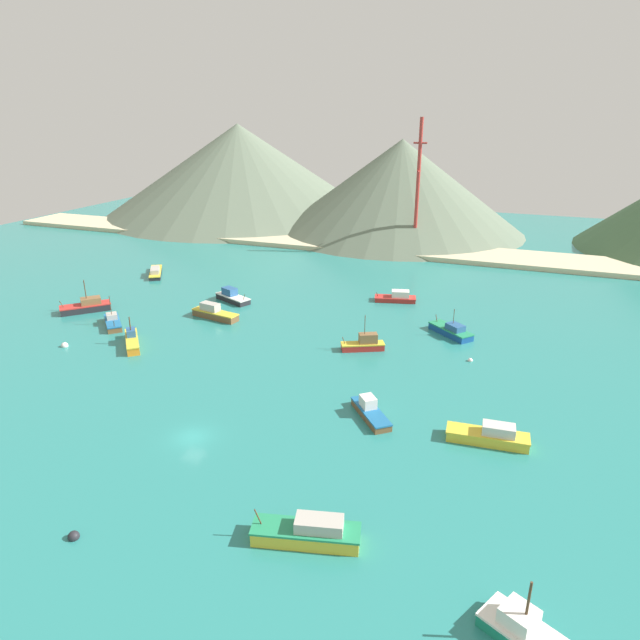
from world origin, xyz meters
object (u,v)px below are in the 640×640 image
Objects in this scene: fishing_boat_1 at (490,436)px; fishing_boat_7 at (113,322)px; fishing_boat_0 at (156,272)px; fishing_boat_6 at (397,297)px; fishing_boat_3 at (525,632)px; fishing_boat_12 at (132,340)px; buoy_0 at (470,360)px; fishing_boat_2 at (451,331)px; fishing_boat_9 at (214,313)px; fishing_boat_5 at (232,297)px; fishing_boat_11 at (364,344)px; fishing_boat_4 at (87,306)px; radio_tower at (418,186)px; buoy_1 at (74,536)px; fishing_boat_8 at (309,532)px; buoy_2 at (65,346)px; fishing_boat_10 at (370,411)px.

fishing_boat_7 is (-65.47, 14.57, -0.18)m from fishing_boat_1.
fishing_boat_6 is (56.39, 1.41, 0.08)m from fishing_boat_0.
fishing_boat_3 is at bearing -40.16° from fishing_boat_0.
buoy_0 is (51.95, 13.28, -0.75)m from fishing_boat_12.
fishing_boat_1 reaches higher than buoy_0.
fishing_boat_9 is (-41.85, -7.04, 0.18)m from fishing_boat_2.
fishing_boat_7 reaches higher than fishing_boat_1.
fishing_boat_5 is 32.80m from fishing_boat_6.
fishing_boat_1 is 29.17m from fishing_boat_11.
fishing_boat_3 is 82.61m from fishing_boat_5.
fishing_boat_0 is 41.63m from fishing_boat_12.
fishing_boat_6 is 1.08× the size of fishing_boat_12.
fishing_boat_7 is (9.81, -4.48, -0.24)m from fishing_boat_4.
fishing_boat_11 is (57.16, -23.92, 0.27)m from fishing_boat_0.
fishing_boat_1 is 1.09× the size of fishing_boat_4.
fishing_boat_3 is at bearing -79.71° from fishing_boat_1.
fishing_boat_3 is 1.05× the size of fishing_boat_11.
fishing_boat_7 is at bearing -144.64° from fishing_boat_6.
fishing_boat_12 is 53.63m from buoy_0.
fishing_boat_5 is (-43.51, 2.63, 0.10)m from fishing_boat_2.
fishing_boat_9 is (27.36, -19.83, 0.26)m from fishing_boat_0.
fishing_boat_6 is 35.97m from fishing_boat_9.
fishing_boat_2 is at bearing 114.16° from buoy_0.
fishing_boat_12 reaches higher than fishing_boat_0.
fishing_boat_3 is at bearing -60.83° from fishing_boat_11.
fishing_boat_0 is at bearing 113.15° from fishing_boat_7.
fishing_boat_11 reaches higher than fishing_boat_2.
fishing_boat_2 is 1.17× the size of fishing_boat_11.
radio_tower is (25.58, 52.51, 16.48)m from fishing_boat_5.
fishing_boat_6 is 75.52m from buoy_1.
fishing_boat_4 is 84.68m from radio_tower.
fishing_boat_2 reaches higher than buoy_0.
fishing_boat_8 reaches higher than fishing_boat_9.
fishing_boat_3 is 1.03× the size of fishing_boat_7.
fishing_boat_4 is 0.25× the size of radio_tower.
fishing_boat_3 is 38.16m from buoy_1.
radio_tower is at bearing 108.02° from fishing_boat_2.
buoy_0 is (17.10, -23.75, -0.68)m from fishing_boat_6.
fishing_boat_9 reaches higher than fishing_boat_1.
fishing_boat_2 reaches higher than fishing_boat_8.
fishing_boat_4 is 1.01× the size of fishing_boat_5.
fishing_boat_9 is 16.83m from fishing_boat_12.
buoy_2 is (-15.71, -20.09, -0.80)m from fishing_boat_9.
fishing_boat_4 is 27.32m from fishing_boat_5.
fishing_boat_0 is 1.06× the size of fishing_boat_9.
fishing_boat_9 reaches higher than fishing_boat_0.
fishing_boat_0 is at bearing 96.47° from fishing_boat_4.
fishing_boat_11 is at bearing -174.46° from buoy_0.
buoy_2 is at bearing 176.06° from fishing_boat_10.
fishing_boat_12 is (-56.59, 8.58, -0.02)m from fishing_boat_1.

